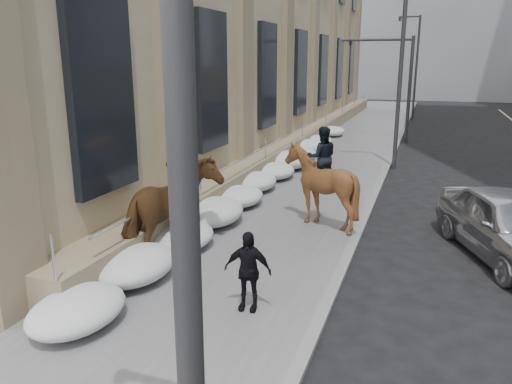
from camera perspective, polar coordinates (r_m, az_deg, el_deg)
ground at (r=10.61m, az=-6.61°, el=-11.56°), size 140.00×140.00×0.00m
sidewalk at (r=19.55m, az=6.11°, el=1.08°), size 5.00×80.00×0.12m
curb at (r=19.16m, az=13.75°, el=0.44°), size 0.24×80.00×0.12m
bg_building_far at (r=81.33m, az=12.51°, el=18.33°), size 24.00×12.00×20.00m
streetlight_near at (r=2.92m, az=-11.58°, el=11.99°), size 1.71×0.24×8.00m
streetlight_mid at (r=22.57m, az=15.85°, el=14.05°), size 1.71×0.24×8.00m
streetlight_far at (r=42.54m, az=17.68°, el=14.08°), size 1.71×0.24×8.00m
traffic_signal at (r=30.60m, az=15.51°, el=13.08°), size 4.10×0.22×6.00m
snow_bank at (r=18.06m, az=0.37°, el=1.34°), size 1.70×18.10×0.76m
mounted_horse_left at (r=11.96m, az=-9.51°, el=-1.84°), size 1.76×2.89×2.79m
mounted_horse_right at (r=14.16m, az=7.36°, el=1.06°), size 2.48×2.61×2.81m
pedestrian at (r=9.42m, az=-0.96°, el=-8.99°), size 0.94×0.45×1.55m
car_silver at (r=13.54m, az=26.91°, el=-3.38°), size 3.62×5.30×1.68m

